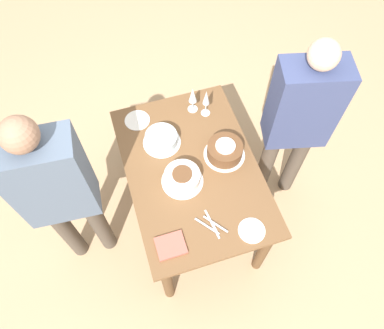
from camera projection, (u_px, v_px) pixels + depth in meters
name	position (u px, v px, depth m)	size (l,w,h in m)	color
ground_plane	(192.00, 214.00, 3.03)	(12.00, 12.00, 0.00)	tan
dining_table	(192.00, 178.00, 2.50)	(1.22, 0.83, 0.75)	brown
cake_center_white	(182.00, 178.00, 2.30)	(0.26, 0.26, 0.10)	white
cake_front_chocolate	(225.00, 151.00, 2.39)	(0.27, 0.27, 0.11)	white
cake_back_decorated	(162.00, 139.00, 2.45)	(0.25, 0.25, 0.08)	white
wine_glass_near	(193.00, 96.00, 2.50)	(0.07, 0.07, 0.21)	silver
wine_glass_far	(206.00, 99.00, 2.48)	(0.06, 0.06, 0.23)	silver
dessert_plate_left	(252.00, 231.00, 2.17)	(0.16, 0.16, 0.01)	white
dessert_plate_right	(137.00, 120.00, 2.57)	(0.17, 0.17, 0.01)	white
fork_pile	(212.00, 225.00, 2.18)	(0.20, 0.16, 0.01)	silver
napkin_stack	(171.00, 246.00, 2.12)	(0.14, 0.17, 0.02)	#B75B4C
person_cutting	(298.00, 118.00, 2.36)	(0.31, 0.44, 1.54)	#4C4238
person_watching	(58.00, 191.00, 2.08)	(0.25, 0.41, 1.58)	#4C4238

